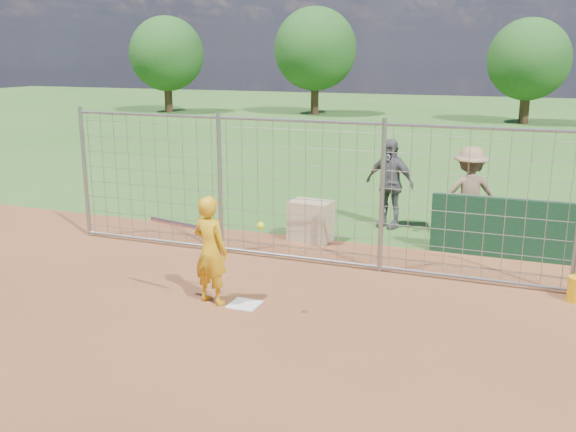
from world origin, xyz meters
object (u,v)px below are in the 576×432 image
at_px(batter, 210,250).
at_px(bystander_c, 469,194).
at_px(bystander_b, 389,183).
at_px(equipment_bin, 311,221).

xyz_separation_m(batter, bystander_c, (3.16, 4.83, 0.12)).
relative_size(bystander_b, bystander_c, 1.02).
distance_m(bystander_c, equipment_bin, 3.16).
relative_size(bystander_b, equipment_bin, 2.37).
bearing_deg(bystander_b, batter, -88.27).
distance_m(batter, equipment_bin, 3.65).
relative_size(batter, bystander_b, 0.86).
height_order(bystander_c, equipment_bin, bystander_c).
bearing_deg(equipment_bin, bystander_c, 27.35).
bearing_deg(bystander_b, equipment_bin, -109.20).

